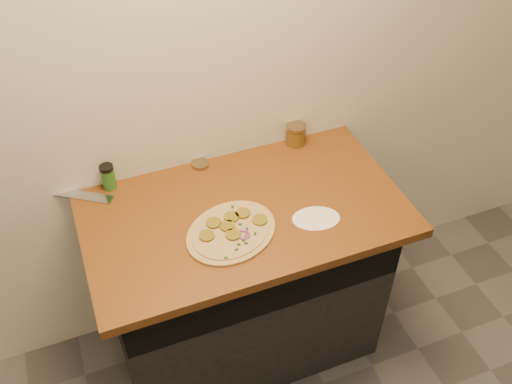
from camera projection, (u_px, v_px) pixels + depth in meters
name	position (u px, v px, depth m)	size (l,w,h in m)	color
cabinet	(243.00, 282.00, 2.47)	(1.10, 0.60, 0.86)	black
countertop	(244.00, 212.00, 2.14)	(1.20, 0.70, 0.04)	brown
pizza	(231.00, 231.00, 2.03)	(0.45, 0.45, 0.02)	tan
chefs_knife	(62.00, 192.00, 2.19)	(0.31, 0.22, 0.02)	#B7BAC1
mason_jar_lid	(200.00, 164.00, 2.31)	(0.07, 0.07, 0.02)	#8F7553
salsa_jar	(296.00, 134.00, 2.39)	(0.08, 0.08, 0.09)	maroon
spice_shaker	(108.00, 177.00, 2.18)	(0.05, 0.05, 0.11)	#28631F
flour_spill	(316.00, 218.00, 2.09)	(0.18, 0.18, 0.00)	white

